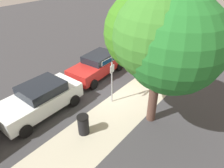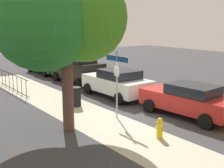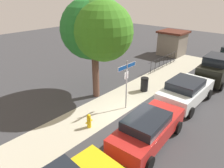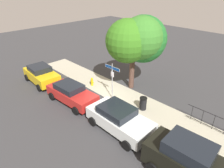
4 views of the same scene
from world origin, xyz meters
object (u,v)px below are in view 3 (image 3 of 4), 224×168
Objects in this scene: car_black at (216,68)px; utility_shed at (172,43)px; shade_tree at (97,29)px; car_red at (148,128)px; street_sign at (127,76)px; car_white at (186,91)px; fire_hydrant at (89,121)px; trash_bin at (144,84)px.

utility_shed is at bearing 49.70° from car_black.
shade_tree reaches higher than car_red.
street_sign is 4.04m from car_white.
fire_hydrant is (-10.62, 2.83, -0.67)m from car_black.
street_sign is at bearing -96.15° from shade_tree.
street_sign is 3.06× the size of trash_bin.
shade_tree reaches higher than car_white.
shade_tree is 5.59m from fire_hydrant.
car_white is at bearing -61.20° from shade_tree.
car_black is at bearing -31.64° from trash_bin.
fire_hydrant is at bearing 156.26° from car_white.
car_white is 2.90m from trash_bin.
car_red is 3.09m from fire_hydrant.
trash_bin is (4.53, 3.19, -0.29)m from car_red.
street_sign reaches higher than car_white.
utility_shed is 10.20m from trash_bin.
car_red is 1.60× the size of utility_shed.
fire_hydrant is at bearing -142.25° from shade_tree.
car_white is at bearing -0.26° from car_red.
trash_bin is at bearing 95.57° from car_white.
shade_tree is 1.40× the size of car_red.
car_red is (-1.79, -2.69, -1.31)m from street_sign.
fire_hydrant is (-15.29, -3.20, -0.94)m from utility_shed.
street_sign is 3.47m from shade_tree.
trash_bin is at bearing -40.46° from shade_tree.
shade_tree reaches higher than trash_bin.
trash_bin is (-5.08, 3.13, -0.56)m from car_black.
shade_tree is 5.05m from trash_bin.
car_black is at bearing -127.74° from utility_shed.
car_black reaches higher than car_white.
shade_tree is at bearing 139.54° from trash_bin.
shade_tree is 6.72m from car_red.
street_sign is 0.67× the size of car_black.
street_sign is at bearing 52.29° from car_red.
trash_bin is at bearing -163.43° from utility_shed.
car_red is 9.61m from car_black.
street_sign is 8.31m from car_black.
fire_hydrant is 5.55m from trash_bin.
shade_tree is 6.38× the size of trash_bin.
street_sign is at bearing -4.04° from fire_hydrant.
fire_hydrant is at bearing -176.90° from trash_bin.
shade_tree reaches higher than car_black.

